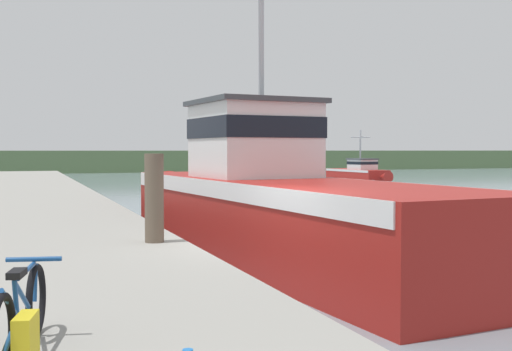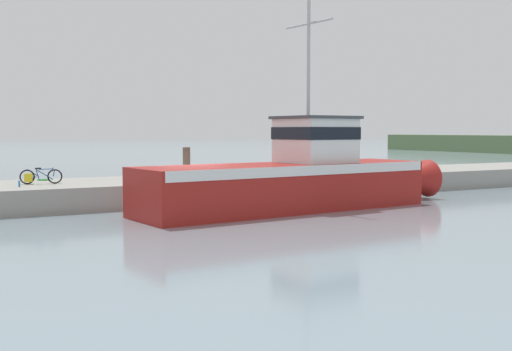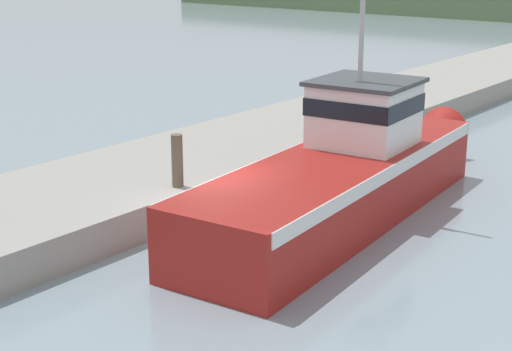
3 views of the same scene
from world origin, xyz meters
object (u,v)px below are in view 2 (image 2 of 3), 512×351
Objects in this scene: fishing_boat_main at (299,177)px; water_bottle_on_curb at (19,184)px; bicycle_touring at (37,177)px; mooring_post at (187,165)px.

water_bottle_on_curb is (-4.53, -10.00, -0.21)m from fishing_boat_main.
fishing_boat_main is 10.72m from bicycle_touring.
fishing_boat_main is 61.15× the size of water_bottle_on_curb.
water_bottle_on_curb is at bearing -99.45° from mooring_post.
water_bottle_on_curb is (1.06, -0.85, -0.18)m from bicycle_touring.
mooring_post is at bearing -140.43° from fishing_boat_main.
mooring_post is 6.14× the size of water_bottle_on_curb.
fishing_boat_main is at bearing 71.40° from bicycle_touring.
mooring_post is (-3.44, -3.42, 0.42)m from fishing_boat_main.
mooring_post is 6.70m from water_bottle_on_curb.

